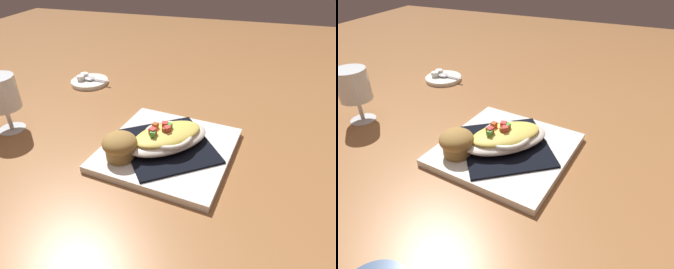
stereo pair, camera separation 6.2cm
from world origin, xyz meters
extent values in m
plane|color=#99653A|center=(0.00, 0.00, 0.00)|extent=(2.60, 2.60, 0.00)
cube|color=white|center=(0.00, 0.00, 0.01)|extent=(0.29, 0.29, 0.02)
cube|color=black|center=(0.00, 0.00, 0.02)|extent=(0.25, 0.25, 0.00)
ellipsoid|color=silver|center=(0.00, 0.00, 0.03)|extent=(0.20, 0.20, 0.03)
torus|color=silver|center=(0.00, 0.00, 0.05)|extent=(0.15, 0.15, 0.01)
ellipsoid|color=#E3CD58|center=(0.00, 0.00, 0.05)|extent=(0.16, 0.16, 0.02)
cube|color=#C84037|center=(0.00, -0.01, 0.06)|extent=(0.02, 0.02, 0.01)
cube|color=green|center=(0.00, 0.01, 0.06)|extent=(0.01, 0.01, 0.01)
cube|color=#CC3D36|center=(-0.03, -0.02, 0.06)|extent=(0.02, 0.02, 0.01)
cube|color=#D63936|center=(-0.01, 0.01, 0.06)|extent=(0.01, 0.01, 0.01)
cube|color=#A8522D|center=(0.00, 0.00, 0.06)|extent=(0.01, 0.01, 0.01)
cube|color=#CA442B|center=(0.00, 0.00, 0.06)|extent=(0.01, 0.01, 0.01)
cube|color=#A95A2D|center=(-0.01, -0.01, 0.06)|extent=(0.01, 0.01, 0.01)
cube|color=#4DA23F|center=(-0.02, -0.03, 0.06)|extent=(0.01, 0.01, 0.01)
cube|color=#B15228|center=(-0.03, 0.00, 0.06)|extent=(0.01, 0.01, 0.01)
cylinder|color=olive|center=(-0.08, -0.06, 0.03)|extent=(0.06, 0.06, 0.03)
ellipsoid|color=olive|center=(-0.08, -0.06, 0.05)|extent=(0.07, 0.07, 0.04)
ellipsoid|color=#4C0F23|center=(-0.08, -0.06, 0.06)|extent=(0.03, 0.03, 0.01)
cylinder|color=white|center=(-0.39, -0.02, 0.00)|extent=(0.06, 0.06, 0.00)
cylinder|color=white|center=(-0.39, -0.02, 0.03)|extent=(0.01, 0.01, 0.05)
cylinder|color=white|center=(-0.39, -0.02, 0.10)|extent=(0.08, 0.08, 0.08)
cylinder|color=silver|center=(-0.39, -0.02, 0.08)|extent=(0.06, 0.06, 0.04)
cylinder|color=white|center=(-0.34, 0.28, 0.01)|extent=(0.12, 0.12, 0.01)
ellipsoid|color=silver|center=(-0.34, 0.28, 0.02)|extent=(0.04, 0.03, 0.01)
cube|color=silver|center=(-0.30, 0.28, 0.02)|extent=(0.06, 0.01, 0.00)
cylinder|color=silver|center=(-0.37, 0.29, 0.02)|extent=(0.02, 0.02, 0.02)
cylinder|color=white|center=(-0.37, 0.27, 0.02)|extent=(0.02, 0.02, 0.02)
camera|label=1|loc=(0.14, -0.49, 0.39)|focal=31.70mm
camera|label=2|loc=(0.20, -0.47, 0.39)|focal=31.70mm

